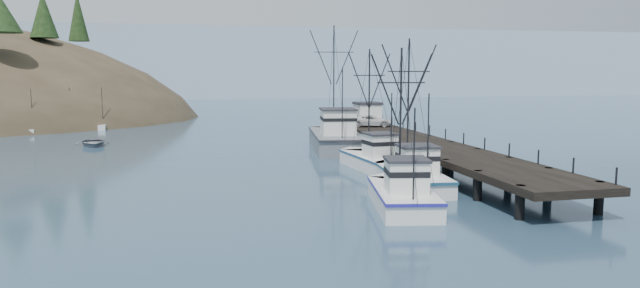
{
  "coord_description": "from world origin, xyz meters",
  "views": [
    {
      "loc": [
        -6.65,
        -32.77,
        8.41
      ],
      "look_at": [
        3.39,
        13.0,
        2.5
      ],
      "focal_mm": 32.0,
      "sensor_mm": 36.0,
      "label": 1
    }
  ],
  "objects_px": {
    "pier": "(425,146)",
    "work_vessel": "(335,137)",
    "trawler_mid": "(402,194)",
    "motorboat": "(93,146)",
    "trawler_near": "(411,176)",
    "pier_shed": "(367,113)",
    "pickup_truck": "(372,121)",
    "trawler_far": "(373,159)"
  },
  "relations": [
    {
      "from": "trawler_far",
      "to": "work_vessel",
      "type": "height_order",
      "value": "work_vessel"
    },
    {
      "from": "trawler_far",
      "to": "work_vessel",
      "type": "bearing_deg",
      "value": 90.17
    },
    {
      "from": "trawler_mid",
      "to": "motorboat",
      "type": "height_order",
      "value": "trawler_mid"
    },
    {
      "from": "work_vessel",
      "to": "motorboat",
      "type": "distance_m",
      "value": 27.99
    },
    {
      "from": "trawler_near",
      "to": "motorboat",
      "type": "relative_size",
      "value": 2.1
    },
    {
      "from": "trawler_far",
      "to": "trawler_near",
      "type": "bearing_deg",
      "value": -88.02
    },
    {
      "from": "trawler_near",
      "to": "pickup_truck",
      "type": "bearing_deg",
      "value": 78.88
    },
    {
      "from": "pier",
      "to": "trawler_near",
      "type": "bearing_deg",
      "value": -118.26
    },
    {
      "from": "trawler_mid",
      "to": "work_vessel",
      "type": "xyz_separation_m",
      "value": [
        2.54,
        27.67,
        0.41
      ]
    },
    {
      "from": "trawler_mid",
      "to": "pickup_truck",
      "type": "distance_m",
      "value": 32.45
    },
    {
      "from": "pickup_truck",
      "to": "trawler_far",
      "type": "bearing_deg",
      "value": 175.18
    },
    {
      "from": "pier",
      "to": "trawler_mid",
      "type": "distance_m",
      "value": 17.55
    },
    {
      "from": "work_vessel",
      "to": "pickup_truck",
      "type": "bearing_deg",
      "value": 34.92
    },
    {
      "from": "trawler_near",
      "to": "trawler_mid",
      "type": "height_order",
      "value": "trawler_near"
    },
    {
      "from": "trawler_mid",
      "to": "motorboat",
      "type": "relative_size",
      "value": 1.92
    },
    {
      "from": "pickup_truck",
      "to": "trawler_near",
      "type": "bearing_deg",
      "value": -178.87
    },
    {
      "from": "trawler_far",
      "to": "trawler_mid",
      "type": "bearing_deg",
      "value": -100.38
    },
    {
      "from": "trawler_near",
      "to": "trawler_mid",
      "type": "xyz_separation_m",
      "value": [
        -2.87,
        -5.82,
        -0.0
      ]
    },
    {
      "from": "trawler_far",
      "to": "pickup_truck",
      "type": "relative_size",
      "value": 2.21
    },
    {
      "from": "work_vessel",
      "to": "motorboat",
      "type": "height_order",
      "value": "work_vessel"
    },
    {
      "from": "pier",
      "to": "trawler_mid",
      "type": "xyz_separation_m",
      "value": [
        -8.1,
        -15.54,
        -0.87
      ]
    },
    {
      "from": "pier",
      "to": "work_vessel",
      "type": "bearing_deg",
      "value": 114.6
    },
    {
      "from": "pier_shed",
      "to": "pickup_truck",
      "type": "height_order",
      "value": "pier_shed"
    },
    {
      "from": "pier",
      "to": "trawler_far",
      "type": "bearing_deg",
      "value": -165.32
    },
    {
      "from": "trawler_near",
      "to": "trawler_far",
      "type": "height_order",
      "value": "trawler_near"
    },
    {
      "from": "pier_shed",
      "to": "motorboat",
      "type": "xyz_separation_m",
      "value": [
        -32.2,
        2.38,
        -3.42
      ]
    },
    {
      "from": "trawler_near",
      "to": "motorboat",
      "type": "bearing_deg",
      "value": 131.94
    },
    {
      "from": "pier",
      "to": "work_vessel",
      "type": "distance_m",
      "value": 13.35
    },
    {
      "from": "trawler_mid",
      "to": "trawler_far",
      "type": "xyz_separation_m",
      "value": [
        2.58,
        14.1,
        0.0
      ]
    },
    {
      "from": "trawler_near",
      "to": "motorboat",
      "type": "xyz_separation_m",
      "value": [
        -27.04,
        30.1,
        -0.82
      ]
    },
    {
      "from": "trawler_mid",
      "to": "pier_shed",
      "type": "xyz_separation_m",
      "value": [
        8.03,
        33.54,
        2.6
      ]
    },
    {
      "from": "motorboat",
      "to": "trawler_near",
      "type": "bearing_deg",
      "value": -60.89
    },
    {
      "from": "pickup_truck",
      "to": "pier_shed",
      "type": "bearing_deg",
      "value": 8.92
    },
    {
      "from": "trawler_far",
      "to": "work_vessel",
      "type": "distance_m",
      "value": 13.58
    },
    {
      "from": "pier",
      "to": "work_vessel",
      "type": "xyz_separation_m",
      "value": [
        -5.56,
        12.13,
        -0.46
      ]
    },
    {
      "from": "trawler_near",
      "to": "pickup_truck",
      "type": "xyz_separation_m",
      "value": [
        5.03,
        25.6,
        1.86
      ]
    },
    {
      "from": "trawler_near",
      "to": "motorboat",
      "type": "height_order",
      "value": "trawler_near"
    },
    {
      "from": "work_vessel",
      "to": "pickup_truck",
      "type": "relative_size",
      "value": 3.47
    },
    {
      "from": "pier",
      "to": "pickup_truck",
      "type": "height_order",
      "value": "pickup_truck"
    },
    {
      "from": "pier",
      "to": "pier_shed",
      "type": "relative_size",
      "value": 13.75
    },
    {
      "from": "trawler_near",
      "to": "pickup_truck",
      "type": "relative_size",
      "value": 2.3
    },
    {
      "from": "pickup_truck",
      "to": "work_vessel",
      "type": "bearing_deg",
      "value": 137.17
    }
  ]
}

